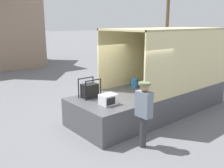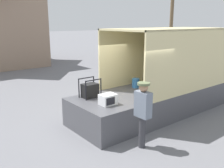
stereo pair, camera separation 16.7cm
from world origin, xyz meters
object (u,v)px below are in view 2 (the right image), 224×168
Objects in this scene: microwave at (108,99)px; worker_person at (143,108)px; portable_generator at (90,90)px; utility_pole at (172,6)px; box_truck at (189,80)px.

microwave is 1.26m from worker_person.
portable_generator is at bearing 94.54° from worker_person.
utility_pole is (12.22, 7.53, 3.42)m from microwave.
portable_generator is at bearing -151.61° from utility_pole.
worker_person reaches higher than portable_generator.
worker_person is 0.21× the size of utility_pole.
worker_person is (-4.33, -1.61, 0.18)m from box_truck.
box_truck is 0.76× the size of utility_pole.
portable_generator is at bearing 89.63° from microwave.
microwave is 0.94m from portable_generator.
box_truck is 10.59× the size of portable_generator.
box_truck reaches higher than worker_person.
microwave is at bearing -148.34° from utility_pole.
worker_person is at bearing -159.64° from box_truck.
worker_person reaches higher than microwave.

